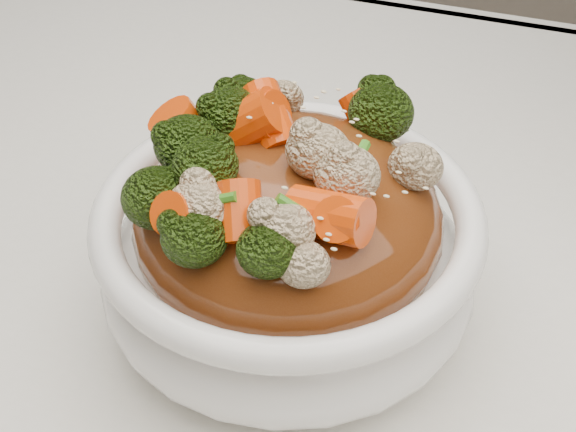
% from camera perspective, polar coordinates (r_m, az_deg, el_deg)
% --- Properties ---
extents(tablecloth, '(1.20, 0.80, 0.04)m').
position_cam_1_polar(tablecloth, '(0.49, 4.33, -8.01)').
color(tablecloth, white).
rests_on(tablecloth, dining_table).
extents(bowl, '(0.26, 0.26, 0.08)m').
position_cam_1_polar(bowl, '(0.44, 0.00, -3.06)').
color(bowl, white).
rests_on(bowl, tablecloth).
extents(sauce_base, '(0.20, 0.20, 0.09)m').
position_cam_1_polar(sauce_base, '(0.42, 0.00, -0.29)').
color(sauce_base, '#5D2A0F').
rests_on(sauce_base, bowl).
extents(carrots, '(0.20, 0.20, 0.05)m').
position_cam_1_polar(carrots, '(0.39, 0.00, 6.38)').
color(carrots, '#E24307').
rests_on(carrots, sauce_base).
extents(broccoli, '(0.20, 0.20, 0.04)m').
position_cam_1_polar(broccoli, '(0.39, 0.00, 6.26)').
color(broccoli, black).
rests_on(broccoli, sauce_base).
extents(cauliflower, '(0.20, 0.20, 0.03)m').
position_cam_1_polar(cauliflower, '(0.39, 0.00, 6.03)').
color(cauliflower, beige).
rests_on(cauliflower, sauce_base).
extents(scallions, '(0.15, 0.15, 0.02)m').
position_cam_1_polar(scallions, '(0.39, 0.00, 6.50)').
color(scallions, '#367B1C').
rests_on(scallions, sauce_base).
extents(sesame_seeds, '(0.18, 0.18, 0.01)m').
position_cam_1_polar(sesame_seeds, '(0.39, 0.00, 6.50)').
color(sesame_seeds, beige).
rests_on(sesame_seeds, sauce_base).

